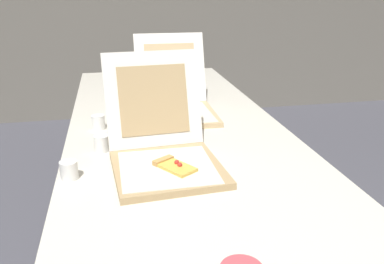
# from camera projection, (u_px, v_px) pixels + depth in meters

# --- Properties ---
(table) EXTENTS (0.90, 2.48, 0.74)m
(table) POSITION_uv_depth(u_px,v_px,m) (179.00, 140.00, 1.70)
(table) COLOR silver
(table) RESTS_ON ground
(pizza_box_front) EXTENTS (0.38, 0.47, 0.35)m
(pizza_box_front) POSITION_uv_depth(u_px,v_px,m) (165.00, 152.00, 1.34)
(pizza_box_front) COLOR tan
(pizza_box_front) RESTS_ON table
(pizza_box_middle) EXTENTS (0.35, 0.47, 0.34)m
(pizza_box_middle) POSITION_uv_depth(u_px,v_px,m) (176.00, 104.00, 1.88)
(pizza_box_middle) COLOR tan
(pizza_box_middle) RESTS_ON table
(cup_white_near_left) EXTENTS (0.06, 0.06, 0.06)m
(cup_white_near_left) POSITION_uv_depth(u_px,v_px,m) (69.00, 170.00, 1.26)
(cup_white_near_left) COLOR white
(cup_white_near_left) RESTS_ON table
(cup_white_mid) EXTENTS (0.06, 0.06, 0.06)m
(cup_white_mid) POSITION_uv_depth(u_px,v_px,m) (98.00, 122.00, 1.69)
(cup_white_mid) COLOR white
(cup_white_mid) RESTS_ON table
(cup_white_near_center) EXTENTS (0.06, 0.06, 0.06)m
(cup_white_near_center) POSITION_uv_depth(u_px,v_px,m) (102.00, 143.00, 1.47)
(cup_white_near_center) COLOR white
(cup_white_near_center) RESTS_ON table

